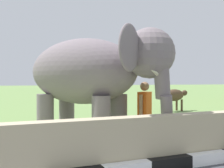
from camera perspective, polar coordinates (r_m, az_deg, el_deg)
barrier_parapet at (r=4.88m, az=-7.24°, el=-13.27°), size 28.00×0.36×1.00m
elephant at (r=6.93m, az=-3.84°, el=2.35°), size 3.71×3.92×2.89m
person_handler at (r=6.97m, az=6.86°, el=-5.54°), size 0.56×0.48×1.66m
cow_near at (r=15.50m, az=12.98°, el=-2.39°), size 1.93×0.96×1.23m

